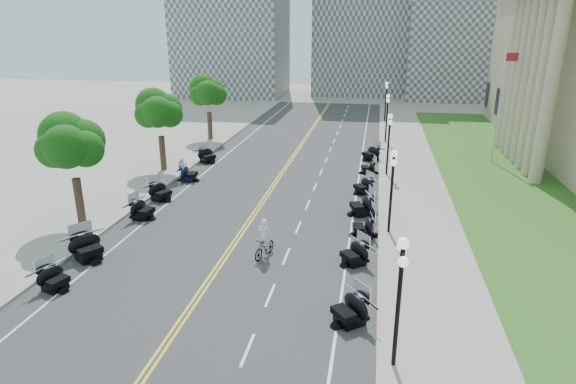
# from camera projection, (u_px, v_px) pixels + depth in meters

# --- Properties ---
(ground) EXTENTS (160.00, 160.00, 0.00)m
(ground) POSITION_uv_depth(u_px,v_px,m) (229.00, 252.00, 26.19)
(ground) COLOR gray
(road) EXTENTS (16.00, 90.00, 0.01)m
(road) POSITION_uv_depth(u_px,v_px,m) (269.00, 193.00, 35.49)
(road) COLOR #333335
(road) RESTS_ON ground
(centerline_yellow_a) EXTENTS (0.12, 90.00, 0.00)m
(centerline_yellow_a) POSITION_uv_depth(u_px,v_px,m) (267.00, 193.00, 35.51)
(centerline_yellow_a) COLOR yellow
(centerline_yellow_a) RESTS_ON road
(centerline_yellow_b) EXTENTS (0.12, 90.00, 0.00)m
(centerline_yellow_b) POSITION_uv_depth(u_px,v_px,m) (270.00, 193.00, 35.47)
(centerline_yellow_b) COLOR yellow
(centerline_yellow_b) RESTS_ON road
(edge_line_north) EXTENTS (0.12, 90.00, 0.00)m
(edge_line_north) POSITION_uv_depth(u_px,v_px,m) (356.00, 198.00, 34.40)
(edge_line_north) COLOR white
(edge_line_north) RESTS_ON road
(edge_line_south) EXTENTS (0.12, 90.00, 0.00)m
(edge_line_south) POSITION_uv_depth(u_px,v_px,m) (187.00, 188.00, 36.58)
(edge_line_south) COLOR white
(edge_line_south) RESTS_ON road
(lane_dash_4) EXTENTS (0.12, 2.00, 0.00)m
(lane_dash_4) POSITION_uv_depth(u_px,v_px,m) (248.00, 350.00, 18.20)
(lane_dash_4) COLOR white
(lane_dash_4) RESTS_ON road
(lane_dash_5) EXTENTS (0.12, 2.00, 0.00)m
(lane_dash_5) POSITION_uv_depth(u_px,v_px,m) (270.00, 295.00, 21.92)
(lane_dash_5) COLOR white
(lane_dash_5) RESTS_ON road
(lane_dash_6) EXTENTS (0.12, 2.00, 0.00)m
(lane_dash_6) POSITION_uv_depth(u_px,v_px,m) (286.00, 256.00, 25.64)
(lane_dash_6) COLOR white
(lane_dash_6) RESTS_ON road
(lane_dash_7) EXTENTS (0.12, 2.00, 0.00)m
(lane_dash_7) POSITION_uv_depth(u_px,v_px,m) (298.00, 227.00, 29.37)
(lane_dash_7) COLOR white
(lane_dash_7) RESTS_ON road
(lane_dash_8) EXTENTS (0.12, 2.00, 0.00)m
(lane_dash_8) POSITION_uv_depth(u_px,v_px,m) (308.00, 205.00, 33.09)
(lane_dash_8) COLOR white
(lane_dash_8) RESTS_ON road
(lane_dash_9) EXTENTS (0.12, 2.00, 0.00)m
(lane_dash_9) POSITION_uv_depth(u_px,v_px,m) (315.00, 187.00, 36.81)
(lane_dash_9) COLOR white
(lane_dash_9) RESTS_ON road
(lane_dash_10) EXTENTS (0.12, 2.00, 0.00)m
(lane_dash_10) POSITION_uv_depth(u_px,v_px,m) (321.00, 172.00, 40.53)
(lane_dash_10) COLOR white
(lane_dash_10) RESTS_ON road
(lane_dash_11) EXTENTS (0.12, 2.00, 0.00)m
(lane_dash_11) POSITION_uv_depth(u_px,v_px,m) (326.00, 160.00, 44.25)
(lane_dash_11) COLOR white
(lane_dash_11) RESTS_ON road
(lane_dash_12) EXTENTS (0.12, 2.00, 0.00)m
(lane_dash_12) POSITION_uv_depth(u_px,v_px,m) (330.00, 150.00, 47.97)
(lane_dash_12) COLOR white
(lane_dash_12) RESTS_ON road
(lane_dash_13) EXTENTS (0.12, 2.00, 0.00)m
(lane_dash_13) POSITION_uv_depth(u_px,v_px,m) (334.00, 141.00, 51.69)
(lane_dash_13) COLOR white
(lane_dash_13) RESTS_ON road
(lane_dash_14) EXTENTS (0.12, 2.00, 0.00)m
(lane_dash_14) POSITION_uv_depth(u_px,v_px,m) (337.00, 133.00, 55.41)
(lane_dash_14) COLOR white
(lane_dash_14) RESTS_ON road
(lane_dash_15) EXTENTS (0.12, 2.00, 0.00)m
(lane_dash_15) POSITION_uv_depth(u_px,v_px,m) (340.00, 126.00, 59.13)
(lane_dash_15) COLOR white
(lane_dash_15) RESTS_ON road
(lane_dash_16) EXTENTS (0.12, 2.00, 0.00)m
(lane_dash_16) POSITION_uv_depth(u_px,v_px,m) (342.00, 121.00, 62.86)
(lane_dash_16) COLOR white
(lane_dash_16) RESTS_ON road
(lane_dash_17) EXTENTS (0.12, 2.00, 0.00)m
(lane_dash_17) POSITION_uv_depth(u_px,v_px,m) (345.00, 115.00, 66.58)
(lane_dash_17) COLOR white
(lane_dash_17) RESTS_ON road
(lane_dash_18) EXTENTS (0.12, 2.00, 0.00)m
(lane_dash_18) POSITION_uv_depth(u_px,v_px,m) (346.00, 111.00, 70.30)
(lane_dash_18) COLOR white
(lane_dash_18) RESTS_ON road
(lane_dash_19) EXTENTS (0.12, 2.00, 0.00)m
(lane_dash_19) POSITION_uv_depth(u_px,v_px,m) (348.00, 106.00, 74.02)
(lane_dash_19) COLOR white
(lane_dash_19) RESTS_ON road
(sidewalk_north) EXTENTS (5.00, 90.00, 0.15)m
(sidewalk_north) POSITION_uv_depth(u_px,v_px,m) (415.00, 201.00, 33.68)
(sidewalk_north) COLOR #9E9991
(sidewalk_north) RESTS_ON ground
(sidewalk_south) EXTENTS (5.00, 90.00, 0.15)m
(sidewalk_south) POSITION_uv_depth(u_px,v_px,m) (136.00, 184.00, 37.26)
(sidewalk_south) COLOR #9E9991
(sidewalk_south) RESTS_ON ground
(lawn) EXTENTS (9.00, 60.00, 0.10)m
(lawn) POSITION_uv_depth(u_px,v_px,m) (495.00, 174.00, 39.94)
(lawn) COLOR #356023
(lawn) RESTS_ON ground
(distant_block_a) EXTENTS (18.00, 14.00, 26.00)m
(distant_block_a) POSITION_uv_depth(u_px,v_px,m) (231.00, 18.00, 82.72)
(distant_block_a) COLOR gray
(distant_block_a) RESTS_ON ground
(distant_block_b) EXTENTS (16.00, 12.00, 30.00)m
(distant_block_b) POSITION_uv_depth(u_px,v_px,m) (362.00, 6.00, 83.90)
(distant_block_b) COLOR gray
(distant_block_b) RESTS_ON ground
(distant_block_c) EXTENTS (20.00, 14.00, 22.00)m
(distant_block_c) POSITION_uv_depth(u_px,v_px,m) (470.00, 31.00, 79.34)
(distant_block_c) COLOR gray
(distant_block_c) RESTS_ON ground
(street_lamp_1) EXTENTS (0.50, 1.20, 4.90)m
(street_lamp_1) POSITION_uv_depth(u_px,v_px,m) (398.00, 304.00, 16.44)
(street_lamp_1) COLOR black
(street_lamp_1) RESTS_ON sidewalk_north
(street_lamp_2) EXTENTS (0.50, 1.20, 4.90)m
(street_lamp_2) POSITION_uv_depth(u_px,v_px,m) (391.00, 192.00, 27.60)
(street_lamp_2) COLOR black
(street_lamp_2) RESTS_ON sidewalk_north
(street_lamp_3) EXTENTS (0.50, 1.20, 4.90)m
(street_lamp_3) POSITION_uv_depth(u_px,v_px,m) (388.00, 145.00, 38.77)
(street_lamp_3) COLOR black
(street_lamp_3) RESTS_ON sidewalk_north
(street_lamp_4) EXTENTS (0.50, 1.20, 4.90)m
(street_lamp_4) POSITION_uv_depth(u_px,v_px,m) (387.00, 118.00, 49.93)
(street_lamp_4) COLOR black
(street_lamp_4) RESTS_ON sidewalk_north
(street_lamp_5) EXTENTS (0.50, 1.20, 4.90)m
(street_lamp_5) POSITION_uv_depth(u_px,v_px,m) (386.00, 102.00, 61.09)
(street_lamp_5) COLOR black
(street_lamp_5) RESTS_ON sidewalk_north
(flagpole) EXTENTS (1.10, 0.20, 10.00)m
(flagpole) POSITION_uv_depth(u_px,v_px,m) (499.00, 107.00, 41.97)
(flagpole) COLOR silver
(flagpole) RESTS_ON ground
(tree_2) EXTENTS (4.80, 4.80, 9.20)m
(tree_2) POSITION_uv_depth(u_px,v_px,m) (72.00, 150.00, 28.22)
(tree_2) COLOR #235619
(tree_2) RESTS_ON sidewalk_south
(tree_3) EXTENTS (4.80, 4.80, 9.20)m
(tree_3) POSITION_uv_depth(u_px,v_px,m) (159.00, 115.00, 39.38)
(tree_3) COLOR #235619
(tree_3) RESTS_ON sidewalk_south
(tree_4) EXTENTS (4.80, 4.80, 9.20)m
(tree_4) POSITION_uv_depth(u_px,v_px,m) (208.00, 96.00, 50.54)
(tree_4) COLOR #235619
(tree_4) RESTS_ON sidewalk_south
(motorcycle_n_4) EXTENTS (2.77, 2.77, 1.38)m
(motorcycle_n_4) POSITION_uv_depth(u_px,v_px,m) (350.00, 308.00, 19.67)
(motorcycle_n_4) COLOR black
(motorcycle_n_4) RESTS_ON road
(motorcycle_n_5) EXTENTS (2.63, 2.63, 1.31)m
(motorcycle_n_5) POSITION_uv_depth(u_px,v_px,m) (355.00, 252.00, 24.63)
(motorcycle_n_5) COLOR black
(motorcycle_n_5) RESTS_ON road
(motorcycle_n_6) EXTENTS (2.22, 2.22, 1.34)m
(motorcycle_n_6) POSITION_uv_depth(u_px,v_px,m) (364.00, 226.00, 27.90)
(motorcycle_n_6) COLOR black
(motorcycle_n_6) RESTS_ON road
(motorcycle_n_7) EXTENTS (2.72, 2.72, 1.51)m
(motorcycle_n_7) POSITION_uv_depth(u_px,v_px,m) (362.00, 204.00, 31.07)
(motorcycle_n_7) COLOR black
(motorcycle_n_7) RESTS_ON road
(motorcycle_n_8) EXTENTS (2.62, 2.62, 1.31)m
(motorcycle_n_8) POSITION_uv_depth(u_px,v_px,m) (364.00, 185.00, 35.14)
(motorcycle_n_8) COLOR black
(motorcycle_n_8) RESTS_ON road
(motorcycle_n_9) EXTENTS (2.08, 2.08, 1.25)m
(motorcycle_n_9) POSITION_uv_depth(u_px,v_px,m) (369.00, 166.00, 39.93)
(motorcycle_n_9) COLOR black
(motorcycle_n_9) RESTS_ON road
(motorcycle_n_10) EXTENTS (2.90, 2.90, 1.44)m
(motorcycle_n_10) POSITION_uv_depth(u_px,v_px,m) (371.00, 152.00, 43.99)
(motorcycle_n_10) COLOR black
(motorcycle_n_10) RESTS_ON road
(motorcycle_s_4) EXTENTS (2.26, 2.26, 1.24)m
(motorcycle_s_4) POSITION_uv_depth(u_px,v_px,m) (54.00, 277.00, 22.24)
(motorcycle_s_4) COLOR black
(motorcycle_s_4) RESTS_ON road
(motorcycle_s_5) EXTENTS (3.04, 3.04, 1.53)m
(motorcycle_s_5) POSITION_uv_depth(u_px,v_px,m) (87.00, 246.00, 25.07)
(motorcycle_s_5) COLOR black
(motorcycle_s_5) RESTS_ON road
(motorcycle_s_6) EXTENTS (2.24, 2.24, 1.38)m
(motorcycle_s_6) POSITION_uv_depth(u_px,v_px,m) (142.00, 209.00, 30.47)
(motorcycle_s_6) COLOR black
(motorcycle_s_6) RESTS_ON road
(motorcycle_s_7) EXTENTS (2.63, 2.63, 1.39)m
(motorcycle_s_7) POSITION_uv_depth(u_px,v_px,m) (160.00, 191.00, 33.78)
(motorcycle_s_7) COLOR black
(motorcycle_s_7) RESTS_ON road
(motorcycle_s_8) EXTENTS (2.01, 2.01, 1.37)m
(motorcycle_s_8) POSITION_uv_depth(u_px,v_px,m) (188.00, 173.00, 37.98)
(motorcycle_s_8) COLOR black
(motorcycle_s_8) RESTS_ON road
(motorcycle_s_9) EXTENTS (2.81, 2.81, 1.40)m
(motorcycle_s_9) POSITION_uv_depth(u_px,v_px,m) (207.00, 155.00, 43.28)
(motorcycle_s_9) COLOR black
(motorcycle_s_9) RESTS_ON road
(bicycle) EXTENTS (1.10, 1.94, 1.13)m
(bicycle) POSITION_uv_depth(u_px,v_px,m) (264.00, 247.00, 25.39)
(bicycle) COLOR #A51414
(bicycle) RESTS_ON road
(cyclist_rider) EXTENTS (0.67, 0.44, 1.83)m
(cyclist_rider) POSITION_uv_depth(u_px,v_px,m) (264.00, 222.00, 24.91)
(cyclist_rider) COLOR white
(cyclist_rider) RESTS_ON bicycle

